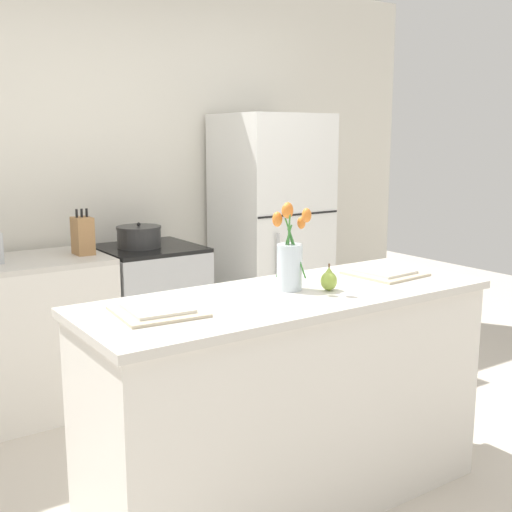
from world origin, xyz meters
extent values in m
plane|color=beige|center=(0.00, 0.00, 0.00)|extent=(10.00, 10.00, 0.00)
cube|color=silver|center=(0.00, 2.00, 1.35)|extent=(5.20, 0.08, 2.70)
cube|color=silver|center=(0.00, 0.00, 0.46)|extent=(1.76, 0.62, 0.92)
cube|color=beige|center=(0.00, 0.00, 0.94)|extent=(1.80, 0.66, 0.03)
cube|color=#B2B5B7|center=(0.10, 1.60, 0.45)|extent=(0.60, 0.60, 0.89)
cube|color=black|center=(0.10, 1.60, 0.90)|extent=(0.60, 0.60, 0.02)
cube|color=black|center=(0.10, 1.30, 0.41)|extent=(0.42, 0.01, 0.29)
cube|color=white|center=(1.05, 1.60, 0.88)|extent=(0.68, 0.64, 1.75)
cube|color=black|center=(1.05, 1.28, 1.09)|extent=(0.67, 0.01, 0.01)
cylinder|color=#B2B5B7|center=(0.86, 1.26, 0.60)|extent=(0.02, 0.02, 0.76)
cylinder|color=silver|center=(0.04, 0.05, 1.05)|extent=(0.11, 0.11, 0.20)
cylinder|color=#3D8438|center=(0.06, 0.05, 1.12)|extent=(0.08, 0.02, 0.21)
ellipsoid|color=orange|center=(0.10, 0.06, 1.24)|extent=(0.04, 0.04, 0.05)
cylinder|color=#3D8438|center=(0.04, 0.07, 1.14)|extent=(0.02, 0.03, 0.27)
ellipsoid|color=orange|center=(0.05, 0.08, 1.29)|extent=(0.05, 0.05, 0.07)
cylinder|color=#3D8438|center=(0.02, 0.07, 1.12)|extent=(0.05, 0.05, 0.23)
ellipsoid|color=orange|center=(0.00, 0.09, 1.26)|extent=(0.04, 0.04, 0.06)
cylinder|color=#3D8438|center=(0.02, 0.04, 1.14)|extent=(0.04, 0.02, 0.28)
ellipsoid|color=orange|center=(0.01, 0.04, 1.30)|extent=(0.04, 0.04, 0.06)
cylinder|color=#3D8438|center=(0.05, 0.02, 1.14)|extent=(0.04, 0.10, 0.25)
ellipsoid|color=orange|center=(0.07, -0.03, 1.28)|extent=(0.04, 0.04, 0.06)
ellipsoid|color=#9EBC47|center=(0.17, -0.05, 1.00)|extent=(0.07, 0.07, 0.08)
cone|color=#9EBC47|center=(0.17, -0.05, 1.04)|extent=(0.04, 0.04, 0.03)
cylinder|color=brown|center=(0.17, -0.05, 1.06)|extent=(0.01, 0.01, 0.02)
cube|color=beige|center=(-0.59, 0.03, 0.96)|extent=(0.33, 0.33, 0.01)
cube|color=silver|center=(-0.59, 0.03, 0.97)|extent=(0.24, 0.24, 0.01)
cube|color=beige|center=(0.59, 0.03, 0.96)|extent=(0.33, 0.33, 0.01)
cube|color=silver|center=(0.59, 0.03, 0.97)|extent=(0.24, 0.24, 0.01)
cylinder|color=#2D2D2D|center=(0.04, 1.60, 0.98)|extent=(0.27, 0.27, 0.12)
cylinder|color=#2D2D2D|center=(0.04, 1.60, 1.04)|extent=(0.28, 0.28, 0.01)
sphere|color=black|center=(0.04, 1.60, 1.06)|extent=(0.02, 0.02, 0.02)
cube|color=#A37547|center=(-0.33, 1.57, 1.03)|extent=(0.10, 0.14, 0.22)
cylinder|color=black|center=(-0.36, 1.57, 1.16)|extent=(0.01, 0.01, 0.05)
cylinder|color=black|center=(-0.33, 1.57, 1.16)|extent=(0.01, 0.01, 0.05)
cylinder|color=black|center=(-0.30, 1.57, 1.16)|extent=(0.01, 0.01, 0.05)
camera|label=1|loc=(-1.59, -2.08, 1.60)|focal=45.00mm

